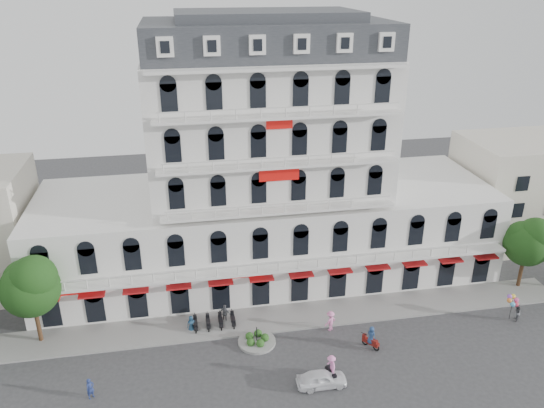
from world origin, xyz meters
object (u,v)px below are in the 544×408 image
Objects in this scene: parked_car at (322,379)px; rider_center at (331,367)px; balloon_vendor at (515,308)px; rider_east at (371,337)px.

parked_car is 1.14m from rider_center.
rider_center is at bearing -166.40° from balloon_vendor.
rider_east is at bearing -174.53° from balloon_vendor.
parked_car is 19.83m from balloon_vendor.
parked_car is 1.56× the size of balloon_vendor.
rider_east is 14.06m from balloon_vendor.
balloon_vendor is at bearing -75.21° from parked_car.
rider_east is 5.34m from rider_center.
rider_east is at bearing 117.89° from rider_center.
rider_east is at bearing -54.99° from parked_car.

